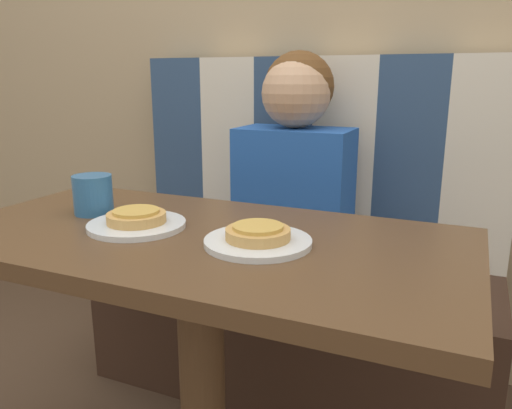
# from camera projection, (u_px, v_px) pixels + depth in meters

# --- Properties ---
(booth_seat) EXTENTS (1.26, 0.49, 0.42)m
(booth_seat) POSITION_uv_depth(u_px,v_px,m) (291.00, 324.00, 1.67)
(booth_seat) COLOR #382319
(booth_seat) RESTS_ON ground_plane
(booth_backrest) EXTENTS (1.26, 0.08, 0.66)m
(booth_backrest) POSITION_uv_depth(u_px,v_px,m) (314.00, 156.00, 1.71)
(booth_backrest) COLOR navy
(booth_backrest) RESTS_ON booth_seat
(dining_table) EXTENTS (1.09, 0.55, 0.71)m
(dining_table) POSITION_uv_depth(u_px,v_px,m) (199.00, 281.00, 1.04)
(dining_table) COLOR brown
(dining_table) RESTS_ON ground_plane
(person) EXTENTS (0.34, 0.23, 0.67)m
(person) POSITION_uv_depth(u_px,v_px,m) (295.00, 159.00, 1.53)
(person) COLOR #2356B2
(person) RESTS_ON booth_seat
(plate_left) EXTENTS (0.21, 0.21, 0.01)m
(plate_left) POSITION_uv_depth(u_px,v_px,m) (137.00, 225.00, 1.06)
(plate_left) COLOR white
(plate_left) RESTS_ON dining_table
(plate_right) EXTENTS (0.21, 0.21, 0.01)m
(plate_right) POSITION_uv_depth(u_px,v_px,m) (258.00, 242.00, 0.95)
(plate_right) COLOR white
(plate_right) RESTS_ON dining_table
(pizza_left) EXTENTS (0.12, 0.12, 0.03)m
(pizza_left) POSITION_uv_depth(u_px,v_px,m) (136.00, 216.00, 1.05)
(pizza_left) COLOR tan
(pizza_left) RESTS_ON plate_left
(pizza_right) EXTENTS (0.12, 0.12, 0.03)m
(pizza_right) POSITION_uv_depth(u_px,v_px,m) (258.00, 233.00, 0.94)
(pizza_right) COLOR tan
(pizza_right) RESTS_ON plate_right
(drinking_cup) EXTENTS (0.09, 0.09, 0.09)m
(drinking_cup) POSITION_uv_depth(u_px,v_px,m) (93.00, 195.00, 1.16)
(drinking_cup) COLOR #2D669E
(drinking_cup) RESTS_ON dining_table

